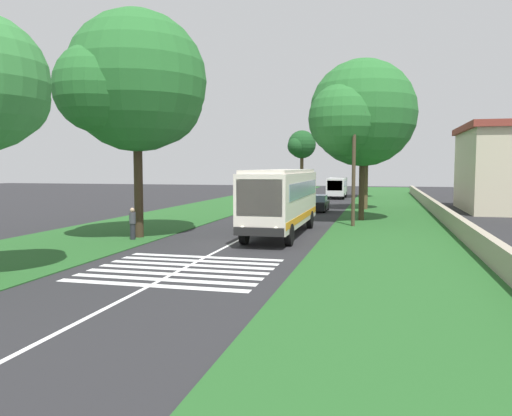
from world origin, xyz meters
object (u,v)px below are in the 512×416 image
Objects in this scene: utility_pole at (354,163)px; pedestrian at (133,223)px; roadside_tree_left_2 at (137,87)px; roadside_tree_right_1 at (360,116)px; trailing_car_1 at (290,198)px; trailing_minibus_0 at (337,186)px; roadside_tree_left_1 at (301,145)px; coach_bus at (282,197)px; trailing_car_0 at (317,204)px; roadside_tree_right_2 at (365,130)px; roadside_building at (508,168)px; roadside_tree_right_0 at (365,136)px.

utility_pole is 4.68× the size of pedestrian.
roadside_tree_left_2 reaches higher than roadside_tree_right_1.
trailing_car_1 is 11.92m from trailing_minibus_0.
roadside_tree_left_1 is 0.83× the size of roadside_tree_left_2.
roadside_tree_right_1 is (-25.83, -3.74, 5.99)m from trailing_minibus_0.
coach_bus reaches higher than trailing_car_0.
trailing_minibus_0 reaches higher than pedestrian.
roadside_tree_left_2 is 16.29m from roadside_tree_right_1.
coach_bus is 37.04m from roadside_tree_right_2.
trailing_car_0 is 0.43× the size of roadside_tree_left_1.
roadside_building reaches higher than trailing_car_0.
roadside_tree_left_1 is (58.35, 8.02, 5.39)m from coach_bus.
roadside_building is (-14.69, -16.00, 2.26)m from trailing_minibus_0.
utility_pole is (-18.30, -7.43, 3.47)m from trailing_car_1.
roadside_tree_left_2 reaches higher than utility_pole.
pedestrian is (-9.14, 11.01, -3.23)m from utility_pole.
trailing_car_0 is 2.54× the size of pedestrian.
roadside_tree_right_0 is (18.97, -3.95, 4.52)m from coach_bus.
trailing_minibus_0 is 0.52× the size of roadside_tree_right_1.
utility_pole is at bearing -173.09° from trailing_minibus_0.
trailing_car_0 is at bearing -169.22° from roadside_tree_left_1.
roadside_tree_right_1 is 1.45× the size of utility_pole.
trailing_minibus_0 is (34.67, -0.16, -0.60)m from coach_bus.
utility_pole is at bearing -50.29° from pedestrian.
roadside_tree_left_1 reaches higher than pedestrian.
roadside_tree_left_2 is at bearing 158.05° from trailing_car_0.
trailing_car_0 is 12.01m from utility_pole.
coach_bus is at bearing -171.05° from trailing_car_1.
utility_pole reaches higher than trailing_car_1.
roadside_tree_right_2 reaches higher than roadside_tree_left_1.
roadside_tree_right_0 reaches higher than trailing_car_0.
utility_pole is at bearing 177.55° from roadside_tree_right_1.
trailing_car_1 is 0.35× the size of roadside_tree_left_2.
trailing_car_0 is 22.03m from roadside_tree_right_2.
roadside_tree_right_2 is at bearing 37.92° from roadside_building.
roadside_tree_right_0 is at bearing -26.01° from pedestrian.
trailing_car_1 is (7.41, 3.73, 0.00)m from trailing_car_0.
roadside_tree_left_1 is 50.92m from roadside_tree_right_1.
trailing_minibus_0 is 3.55× the size of pedestrian.
roadside_tree_left_1 reaches higher than utility_pole.
roadside_tree_right_1 is 0.99× the size of roadside_tree_right_2.
coach_bus is 0.97× the size of roadside_tree_right_1.
trailing_car_0 is 16.89m from roadside_building.
roadside_building is at bearing -38.97° from coach_bus.
roadside_tree_right_2 is at bearing 1.75° from roadside_tree_right_0.
roadside_tree_right_1 is at bearing 179.71° from roadside_tree_right_0.
pedestrian is (-38.68, 7.43, -0.64)m from trailing_minibus_0.
roadside_tree_left_2 is (-26.18, 3.84, 7.56)m from trailing_car_1.
roadside_tree_left_2 is at bearing 152.17° from roadside_tree_right_0.
trailing_minibus_0 is 0.49× the size of roadside_tree_left_2.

